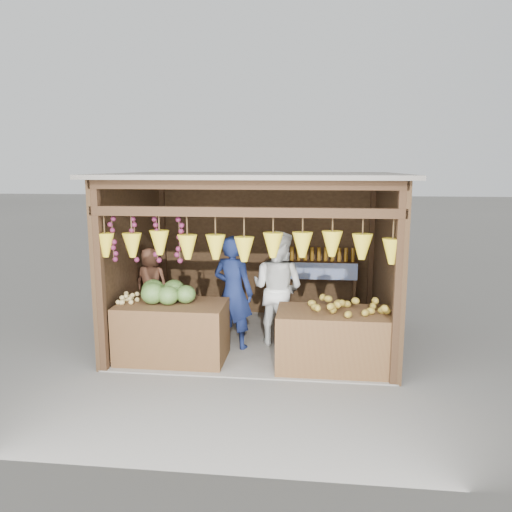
{
  "coord_description": "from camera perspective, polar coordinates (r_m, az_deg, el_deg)",
  "views": [
    {
      "loc": [
        0.86,
        -7.62,
        2.77
      ],
      "look_at": [
        0.01,
        -0.1,
        1.4
      ],
      "focal_mm": 35.0,
      "sensor_mm": 36.0,
      "label": 1
    }
  ],
  "objects": [
    {
      "name": "ground",
      "position": [
        8.16,
        0.04,
        -9.58
      ],
      "size": [
        80.0,
        80.0,
        0.0
      ],
      "primitive_type": "plane",
      "color": "#514F49",
      "rests_on": "ground"
    },
    {
      "name": "stall_structure",
      "position": [
        7.71,
        -0.24,
        2.04
      ],
      "size": [
        4.3,
        3.3,
        2.66
      ],
      "color": "slate",
      "rests_on": "ground"
    },
    {
      "name": "back_shelf",
      "position": [
        9.11,
        7.53,
        -1.84
      ],
      "size": [
        1.25,
        0.32,
        1.32
      ],
      "color": "#382314",
      "rests_on": "ground"
    },
    {
      "name": "counter_left",
      "position": [
        7.33,
        -9.53,
        -8.55
      ],
      "size": [
        1.53,
        0.85,
        0.85
      ],
      "primitive_type": "cube",
      "color": "#452E17",
      "rests_on": "ground"
    },
    {
      "name": "counter_right",
      "position": [
        7.02,
        9.03,
        -9.49
      ],
      "size": [
        1.6,
        0.85,
        0.82
      ],
      "primitive_type": "cube",
      "color": "#4B2A19",
      "rests_on": "ground"
    },
    {
      "name": "stool",
      "position": [
        8.52,
        -11.68,
        -7.84
      ],
      "size": [
        0.32,
        0.32,
        0.3
      ],
      "primitive_type": "cube",
      "color": "black",
      "rests_on": "ground"
    },
    {
      "name": "man_standing",
      "position": [
        7.59,
        -2.63,
        -4.2
      ],
      "size": [
        0.74,
        0.59,
        1.75
      ],
      "primitive_type": "imported",
      "rotation": [
        0.0,
        0.0,
        2.83
      ],
      "color": "#131D48",
      "rests_on": "ground"
    },
    {
      "name": "woman_standing",
      "position": [
        7.75,
        2.47,
        -3.71
      ],
      "size": [
        1.07,
        0.98,
        1.8
      ],
      "primitive_type": "imported",
      "rotation": [
        0.0,
        0.0,
        2.72
      ],
      "color": "white",
      "rests_on": "ground"
    },
    {
      "name": "vendor_seated",
      "position": [
        8.33,
        -11.86,
        -3.02
      ],
      "size": [
        0.63,
        0.47,
        1.17
      ],
      "primitive_type": "imported",
      "rotation": [
        0.0,
        0.0,
        2.95
      ],
      "color": "brown",
      "rests_on": "stool"
    },
    {
      "name": "melon_pile",
      "position": [
        7.21,
        -10.08,
        -4.03
      ],
      "size": [
        1.0,
        0.5,
        0.32
      ],
      "primitive_type": null,
      "color": "#1F4312",
      "rests_on": "counter_left"
    },
    {
      "name": "tanfruit_pile",
      "position": [
        7.36,
        -14.33,
        -4.65
      ],
      "size": [
        0.34,
        0.4,
        0.13
      ],
      "primitive_type": null,
      "color": "#A6864D",
      "rests_on": "counter_left"
    },
    {
      "name": "mango_pile",
      "position": [
        6.86,
        9.87,
        -5.43
      ],
      "size": [
        1.4,
        0.64,
        0.22
      ],
      "primitive_type": null,
      "color": "#BC5B19",
      "rests_on": "counter_right"
    }
  ]
}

